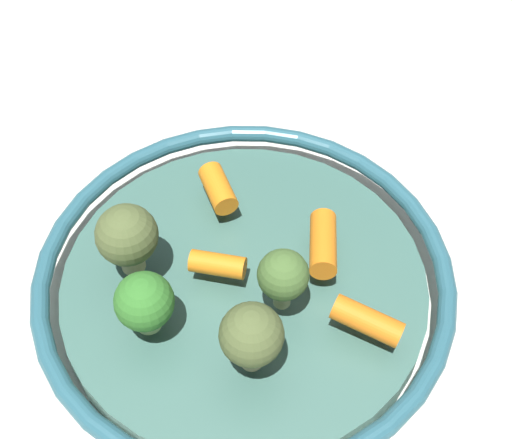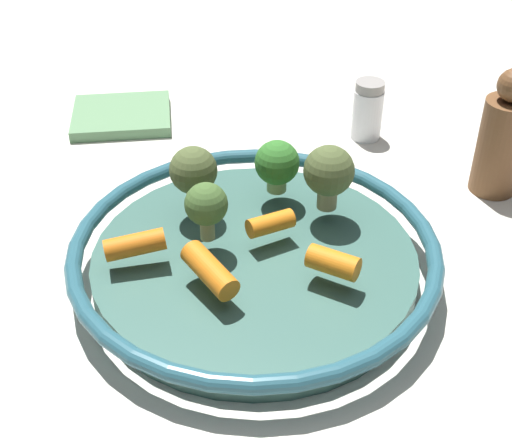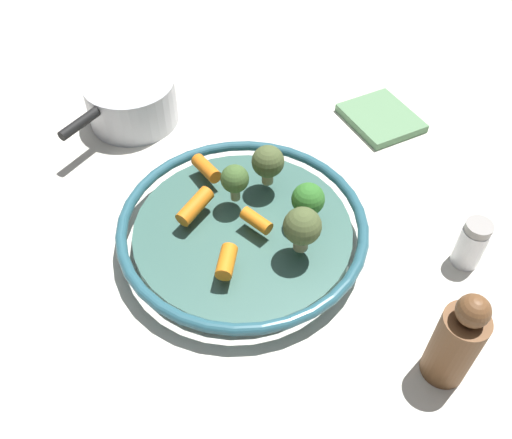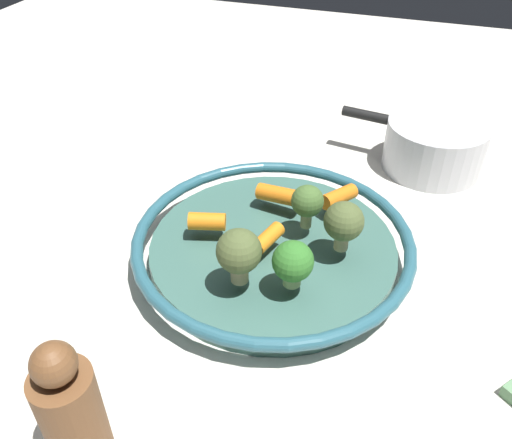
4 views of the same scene
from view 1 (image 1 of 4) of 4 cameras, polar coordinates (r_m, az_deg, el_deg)
The scene contains 10 objects.
ground_plane at distance 0.61m, azimuth -0.93°, elevation -6.35°, with size 2.11×2.11×0.00m, color silver.
serving_bowl at distance 0.59m, azimuth -0.95°, elevation -5.15°, with size 0.34×0.34×0.04m.
baby_carrot_right at distance 0.57m, azimuth -3.11°, elevation -3.22°, with size 0.02×0.02×0.04m, color orange.
baby_carrot_center at distance 0.54m, azimuth 8.89°, elevation -8.02°, with size 0.02×0.02×0.05m, color orange.
baby_carrot_back at distance 0.61m, azimuth -3.06°, elevation 2.51°, with size 0.02×0.02×0.04m, color orange.
baby_carrot_left at distance 0.57m, azimuth 5.41°, elevation -1.91°, with size 0.02×0.02×0.06m, color orange.
broccoli_floret_edge at distance 0.50m, azimuth -0.64°, elevation -9.33°, with size 0.05×0.05×0.06m.
broccoli_floret_small at distance 0.55m, azimuth -10.30°, elevation -1.35°, with size 0.05×0.05×0.07m.
broccoli_floret_large at distance 0.52m, azimuth -8.93°, elevation -6.58°, with size 0.04×0.04×0.05m.
broccoli_floret_mid at distance 0.52m, azimuth 2.19°, elevation -4.55°, with size 0.04×0.04×0.06m.
Camera 1 is at (0.33, -0.02, 0.51)m, focal length 49.90 mm.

